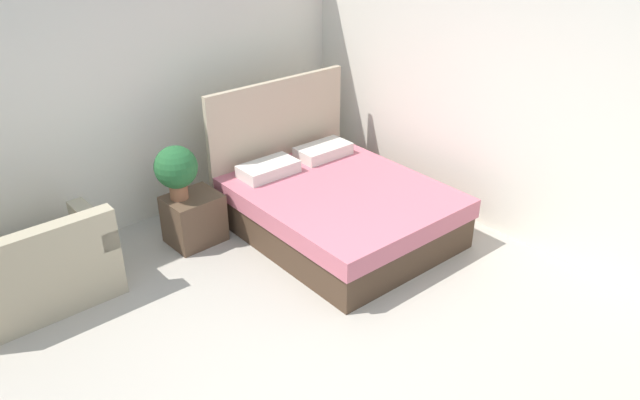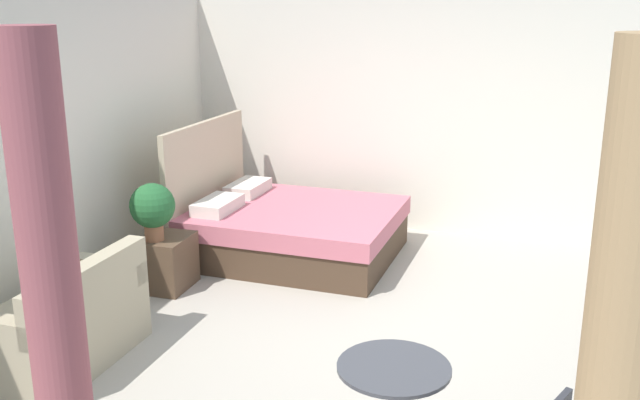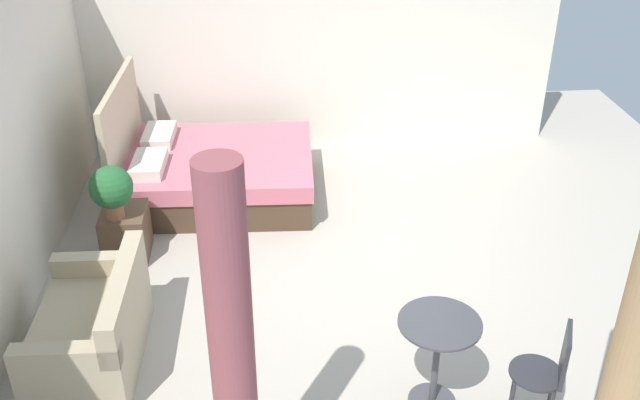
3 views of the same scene
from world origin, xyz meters
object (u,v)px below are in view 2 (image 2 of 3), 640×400
Objects in this scene: couch at (60,327)px; potted_plant at (152,207)px; bed at (288,227)px; nightstand at (166,262)px.

potted_plant is (1.39, 0.02, 0.49)m from couch.
potted_plant is at bearing 0.79° from couch.
bed is 4.22× the size of nightstand.
couch is at bearing -179.21° from potted_plant.
bed reaches higher than couch.
bed reaches higher than nightstand.
potted_plant reaches higher than couch.
nightstand is at bearing -1.00° from couch.
potted_plant is at bearing 146.09° from bed.
couch is 1.47m from potted_plant.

